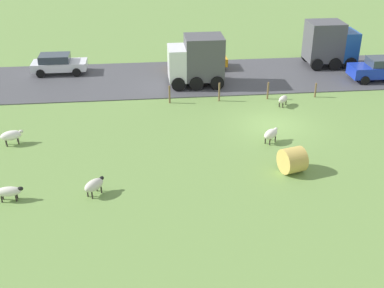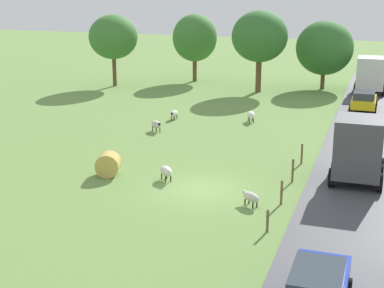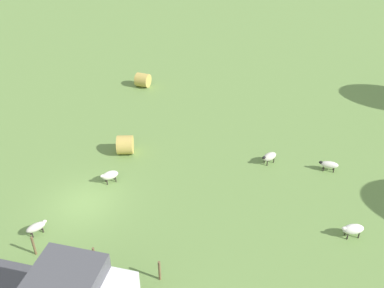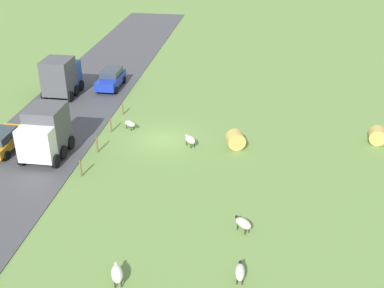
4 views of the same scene
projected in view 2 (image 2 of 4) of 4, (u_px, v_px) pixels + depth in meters
name	position (u px, v px, depth m)	size (l,w,h in m)	color
ground_plane	(202.00, 190.00, 29.51)	(160.00, 160.00, 0.00)	#6B8E47
sheep_0	(156.00, 124.00, 40.69)	(1.15, 1.11, 0.79)	beige
sheep_1	(251.00, 115.00, 43.41)	(0.93, 1.30, 0.82)	white
sheep_2	(166.00, 171.00, 30.73)	(1.10, 1.13, 0.80)	silver
sheep_3	(251.00, 197.00, 27.28)	(1.11, 0.98, 0.69)	beige
sheep_4	(174.00, 113.00, 44.21)	(0.51, 1.27, 0.70)	silver
hay_bale_1	(108.00, 164.00, 31.47)	(1.30, 1.30, 1.07)	tan
tree_0	(113.00, 37.00, 56.96)	(4.82, 4.82, 7.07)	brown
tree_1	(260.00, 37.00, 53.84)	(5.23, 5.23, 7.64)	brown
tree_2	(195.00, 38.00, 59.87)	(4.62, 4.62, 6.97)	brown
tree_3	(325.00, 48.00, 55.70)	(5.49, 5.49, 6.60)	brown
fence_post_0	(267.00, 221.00, 24.45)	(0.12, 0.12, 1.01)	brown
fence_post_1	(281.00, 192.00, 27.45)	(0.12, 0.12, 1.20)	brown
fence_post_2	(293.00, 171.00, 30.47)	(0.12, 0.12, 1.28)	brown
fence_post_3	(302.00, 154.00, 33.51)	(0.12, 0.12, 1.21)	brown
truck_1	(371.00, 74.00, 54.01)	(2.76, 3.90, 3.41)	#197F33
truck_2	(359.00, 148.00, 30.17)	(2.67, 3.89, 3.52)	white
car_3	(364.00, 100.00, 47.12)	(2.11, 3.88, 1.55)	yellow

